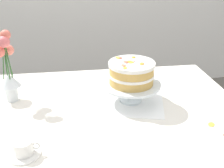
# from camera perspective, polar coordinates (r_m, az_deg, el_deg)

# --- Properties ---
(dining_table) EXTENTS (1.40, 1.00, 0.74)m
(dining_table) POSITION_cam_1_polar(r_m,az_deg,el_deg) (1.36, -2.57, -8.99)
(dining_table) COLOR white
(dining_table) RESTS_ON ground
(linen_napkin) EXTENTS (0.39, 0.39, 0.00)m
(linen_napkin) POSITION_cam_1_polar(r_m,az_deg,el_deg) (1.40, 3.83, -3.48)
(linen_napkin) COLOR white
(linen_napkin) RESTS_ON dining_table
(cake_stand) EXTENTS (0.29, 0.29, 0.10)m
(cake_stand) POSITION_cam_1_polar(r_m,az_deg,el_deg) (1.37, 3.93, -0.47)
(cake_stand) COLOR silver
(cake_stand) RESTS_ON linen_napkin
(layer_cake) EXTENTS (0.22, 0.22, 0.11)m
(layer_cake) POSITION_cam_1_polar(r_m,az_deg,el_deg) (1.34, 4.01, 2.33)
(layer_cake) COLOR tan
(layer_cake) RESTS_ON cake_stand
(flower_vase) EXTENTS (0.10, 0.11, 0.36)m
(flower_vase) POSITION_cam_1_polar(r_m,az_deg,el_deg) (1.43, -20.57, 2.82)
(flower_vase) COLOR silver
(flower_vase) RESTS_ON dining_table
(teacup) EXTENTS (0.12, 0.12, 0.06)m
(teacup) POSITION_cam_1_polar(r_m,az_deg,el_deg) (1.09, -17.65, -12.62)
(teacup) COLOR white
(teacup) RESTS_ON dining_table
(loose_petal_0) EXTENTS (0.05, 0.05, 0.00)m
(loose_petal_0) POSITION_cam_1_polar(r_m,az_deg,el_deg) (1.29, 19.68, -7.79)
(loose_petal_0) COLOR yellow
(loose_petal_0) RESTS_ON dining_table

